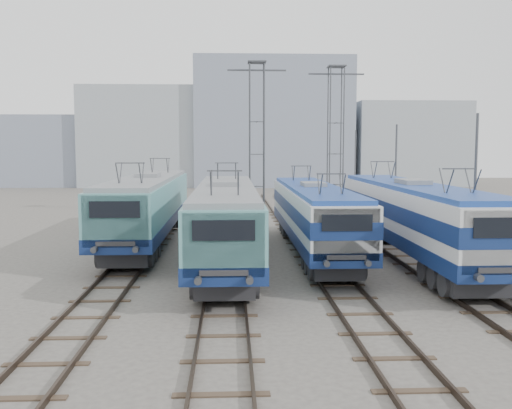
% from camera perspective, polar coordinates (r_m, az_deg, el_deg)
% --- Properties ---
extents(ground, '(160.00, 160.00, 0.00)m').
position_cam_1_polar(ground, '(23.04, 2.59, -8.16)').
color(ground, '#514C47').
extents(platform, '(4.00, 70.00, 0.30)m').
position_cam_1_polar(platform, '(33.08, 19.22, -3.95)').
color(platform, '#9E9E99').
rests_on(platform, ground).
extents(locomotive_far_left, '(2.99, 18.90, 3.56)m').
position_cam_1_polar(locomotive_far_left, '(33.00, -10.77, 0.09)').
color(locomotive_far_left, navy).
rests_on(locomotive_far_left, ground).
extents(locomotive_center_left, '(2.90, 18.29, 3.44)m').
position_cam_1_polar(locomotive_center_left, '(26.96, -3.01, -1.21)').
color(locomotive_center_left, navy).
rests_on(locomotive_center_left, ground).
extents(locomotive_center_right, '(2.74, 17.31, 3.25)m').
position_cam_1_polar(locomotive_center_right, '(29.58, 5.78, -0.73)').
color(locomotive_center_right, navy).
rests_on(locomotive_center_right, ground).
extents(locomotive_far_right, '(2.94, 18.57, 3.49)m').
position_cam_1_polar(locomotive_far_right, '(28.42, 15.45, -0.87)').
color(locomotive_far_right, navy).
rests_on(locomotive_far_right, ground).
extents(catenary_tower_west, '(4.50, 1.20, 12.00)m').
position_cam_1_polar(catenary_tower_west, '(44.33, 0.08, 7.17)').
color(catenary_tower_west, '#3F4247').
rests_on(catenary_tower_west, ground).
extents(catenary_tower_east, '(4.50, 1.20, 12.00)m').
position_cam_1_polar(catenary_tower_east, '(47.06, 7.96, 7.03)').
color(catenary_tower_east, '#3F4247').
rests_on(catenary_tower_east, ground).
extents(mast_front, '(0.12, 0.12, 7.00)m').
position_cam_1_polar(mast_front, '(26.57, 21.03, 0.97)').
color(mast_front, '#3F4247').
rests_on(mast_front, ground).
extents(mast_mid, '(0.12, 0.12, 7.00)m').
position_cam_1_polar(mast_mid, '(37.85, 13.78, 2.49)').
color(mast_mid, '#3F4247').
rests_on(mast_mid, ground).
extents(mast_rear, '(0.12, 0.12, 7.00)m').
position_cam_1_polar(mast_rear, '(49.47, 9.88, 3.29)').
color(mast_rear, '#3F4247').
rests_on(mast_rear, ground).
extents(safety_cone, '(0.35, 0.35, 0.51)m').
position_cam_1_polar(safety_cone, '(24.83, 22.73, -6.28)').
color(safety_cone, '#D63F00').
rests_on(safety_cone, platform).
extents(building_west, '(18.00, 12.00, 14.00)m').
position_cam_1_polar(building_west, '(85.13, -10.69, 6.62)').
color(building_west, '#949CA4').
rests_on(building_west, ground).
extents(building_center, '(22.00, 14.00, 18.00)m').
position_cam_1_polar(building_center, '(84.56, 1.57, 8.08)').
color(building_center, gray).
rests_on(building_center, ground).
extents(building_east, '(16.00, 12.00, 12.00)m').
position_cam_1_polar(building_east, '(88.20, 14.71, 5.85)').
color(building_east, '#949CA4').
rests_on(building_east, ground).
extents(building_far_west, '(14.00, 10.00, 10.00)m').
position_cam_1_polar(building_far_west, '(88.80, -20.98, 5.01)').
color(building_far_west, gray).
rests_on(building_far_west, ground).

